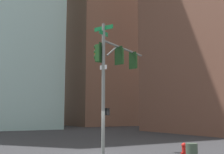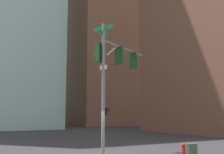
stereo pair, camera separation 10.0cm
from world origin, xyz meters
TOP-DOWN VIEW (x-y plane):
  - signal_pole_assembly at (-1.39, -0.31)m, footprint 4.64×2.84m
  - fire_hydrant at (-3.68, 2.92)m, footprint 0.34×0.26m
  - litter_bin at (-3.19, 3.93)m, footprint 0.56×0.56m
  - building_brick_farside at (-25.13, -41.77)m, footprint 20.57×15.40m

SIDE VIEW (x-z plane):
  - fire_hydrant at x=-3.68m, z-range 0.04..0.91m
  - litter_bin at x=-3.19m, z-range 0.00..0.95m
  - signal_pole_assembly at x=-1.39m, z-range 1.45..8.92m
  - building_brick_farside at x=-25.13m, z-range 0.00..42.75m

